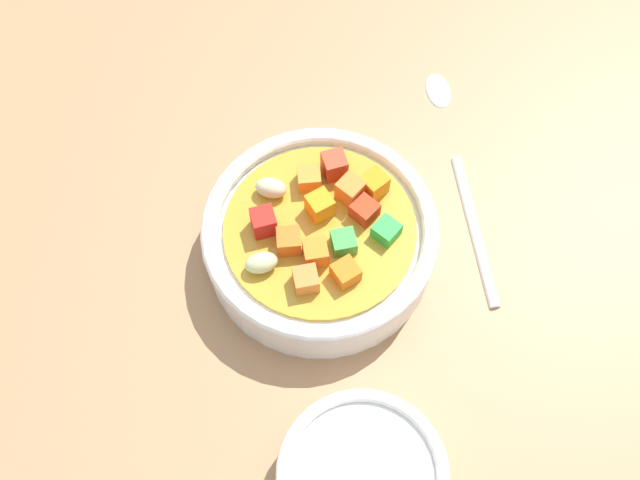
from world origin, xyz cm
name	(u,v)px	position (x,y,z in cm)	size (l,w,h in cm)	color
ground_plane	(320,258)	(0.00, 0.00, -1.00)	(140.00, 140.00, 2.00)	#9E754F
soup_bowl_main	(320,237)	(-0.01, -0.01, 2.53)	(17.32, 17.32, 5.90)	white
spoon	(461,174)	(-12.39, 4.43, 0.40)	(15.75, 17.18, 0.85)	silver
side_bowl_small	(362,478)	(11.57, 13.06, 2.07)	(11.04, 11.04, 4.00)	white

